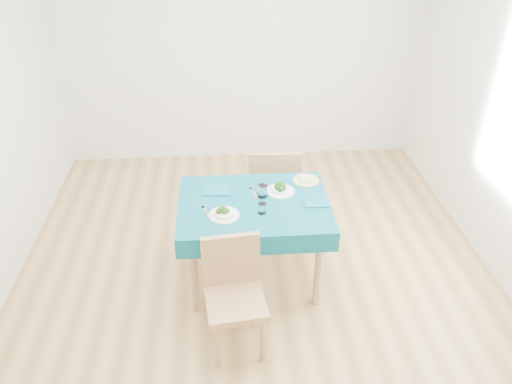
{
  "coord_description": "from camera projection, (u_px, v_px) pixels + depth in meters",
  "views": [
    {
      "loc": [
        -0.24,
        -3.16,
        2.82
      ],
      "look_at": [
        0.0,
        0.0,
        0.85
      ],
      "focal_mm": 35.0,
      "sensor_mm": 36.0,
      "label": 1
    }
  ],
  "objects": [
    {
      "name": "tumbler_center",
      "position": [
        262.0,
        191.0,
        3.82
      ],
      "size": [
        0.08,
        0.08,
        0.1
      ],
      "primitive_type": "cylinder",
      "color": "white",
      "rests_on": "table"
    },
    {
      "name": "napkin_far",
      "position": [
        317.0,
        203.0,
        3.76
      ],
      "size": [
        0.19,
        0.14,
        0.01
      ],
      "primitive_type": "cube",
      "rotation": [
        0.0,
        0.0,
        -0.06
      ],
      "color": "#0C5A6C",
      "rests_on": "table"
    },
    {
      "name": "table",
      "position": [
        254.0,
        242.0,
        3.97
      ],
      "size": [
        1.13,
        0.86,
        0.76
      ],
      "primitive_type": "cube",
      "color": "#095062",
      "rests_on": "ground"
    },
    {
      "name": "knife_far",
      "position": [
        315.0,
        197.0,
        3.83
      ],
      "size": [
        0.08,
        0.22,
        0.0
      ],
      "primitive_type": "cube",
      "rotation": [
        0.0,
        0.0,
        0.3
      ],
      "color": "silver",
      "rests_on": "table"
    },
    {
      "name": "side_plate",
      "position": [
        306.0,
        181.0,
        4.04
      ],
      "size": [
        0.21,
        0.21,
        0.01
      ],
      "primitive_type": "cylinder",
      "color": "#C2D769",
      "rests_on": "table"
    },
    {
      "name": "napkin_near",
      "position": [
        217.0,
        191.0,
        3.91
      ],
      "size": [
        0.23,
        0.18,
        0.01
      ],
      "primitive_type": "cube",
      "rotation": [
        0.0,
        0.0,
        -0.11
      ],
      "color": "#0C5A6C",
      "rests_on": "table"
    },
    {
      "name": "knife_near",
      "position": [
        235.0,
        215.0,
        3.63
      ],
      "size": [
        0.04,
        0.19,
        0.0
      ],
      "primitive_type": "cube",
      "rotation": [
        0.0,
        0.0,
        -0.15
      ],
      "color": "silver",
      "rests_on": "table"
    },
    {
      "name": "bowl_near",
      "position": [
        224.0,
        212.0,
        3.61
      ],
      "size": [
        0.23,
        0.23,
        0.07
      ],
      "primitive_type": null,
      "color": "white",
      "rests_on": "table"
    },
    {
      "name": "room_shell",
      "position": [
        256.0,
        131.0,
        3.47
      ],
      "size": [
        4.02,
        4.52,
        2.73
      ],
      "color": "olive",
      "rests_on": "ground"
    },
    {
      "name": "bowl_far",
      "position": [
        280.0,
        188.0,
        3.89
      ],
      "size": [
        0.22,
        0.22,
        0.07
      ],
      "primitive_type": null,
      "color": "white",
      "rests_on": "table"
    },
    {
      "name": "fork_near",
      "position": [
        206.0,
        212.0,
        3.66
      ],
      "size": [
        0.08,
        0.17,
        0.0
      ],
      "primitive_type": "cube",
      "rotation": [
        0.0,
        0.0,
        0.35
      ],
      "color": "silver",
      "rests_on": "table"
    },
    {
      "name": "chair_near",
      "position": [
        235.0,
        295.0,
        3.31
      ],
      "size": [
        0.44,
        0.47,
        0.99
      ],
      "primitive_type": "cube",
      "rotation": [
        0.0,
        0.0,
        0.11
      ],
      "color": "#9B7248",
      "rests_on": "ground"
    },
    {
      "name": "tumbler_side",
      "position": [
        262.0,
        208.0,
        3.64
      ],
      "size": [
        0.06,
        0.06,
        0.08
      ],
      "primitive_type": "cylinder",
      "color": "white",
      "rests_on": "table"
    },
    {
      "name": "fork_far",
      "position": [
        254.0,
        193.0,
        3.88
      ],
      "size": [
        0.06,
        0.18,
        0.0
      ],
      "primitive_type": "cube",
      "rotation": [
        0.0,
        0.0,
        0.23
      ],
      "color": "silver",
      "rests_on": "table"
    },
    {
      "name": "bread_slice",
      "position": [
        306.0,
        179.0,
        4.04
      ],
      "size": [
        0.12,
        0.12,
        0.01
      ],
      "primitive_type": "cube",
      "rotation": [
        0.0,
        0.0,
        0.26
      ],
      "color": "beige",
      "rests_on": "side_plate"
    },
    {
      "name": "chair_far",
      "position": [
        273.0,
        170.0,
        4.58
      ],
      "size": [
        0.48,
        0.52,
        1.15
      ],
      "primitive_type": "cube",
      "rotation": [
        0.0,
        0.0,
        3.1
      ],
      "color": "#9B7248",
      "rests_on": "ground"
    }
  ]
}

